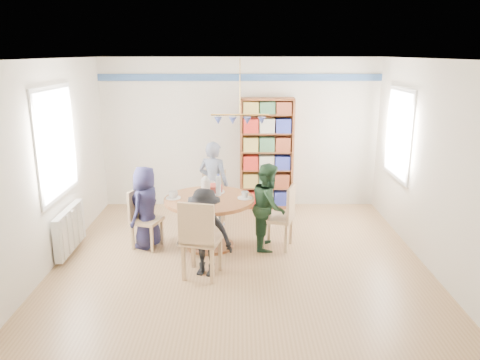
{
  "coord_description": "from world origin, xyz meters",
  "views": [
    {
      "loc": [
        -0.01,
        -5.91,
        2.78
      ],
      "look_at": [
        0.0,
        0.4,
        1.05
      ],
      "focal_mm": 35.0,
      "sensor_mm": 36.0,
      "label": 1
    }
  ],
  "objects_px": {
    "person_left": "(146,207)",
    "person_far": "(213,184)",
    "chair_right": "(283,214)",
    "bookshelf": "(267,155)",
    "person_right": "(269,206)",
    "chair_far": "(214,194)",
    "chair_near": "(200,236)",
    "radiator": "(70,229)",
    "chair_left": "(142,216)",
    "person_near": "(205,233)",
    "dining_table": "(209,211)"
  },
  "relations": [
    {
      "from": "chair_right",
      "to": "person_far",
      "type": "xyz_separation_m",
      "value": [
        -1.06,
        0.96,
        0.19
      ]
    },
    {
      "from": "person_near",
      "to": "chair_right",
      "type": "bearing_deg",
      "value": 57.11
    },
    {
      "from": "chair_far",
      "to": "person_left",
      "type": "distance_m",
      "value": 1.37
    },
    {
      "from": "radiator",
      "to": "bookshelf",
      "type": "bearing_deg",
      "value": 35.15
    },
    {
      "from": "person_left",
      "to": "radiator",
      "type": "bearing_deg",
      "value": -58.3
    },
    {
      "from": "dining_table",
      "to": "chair_far",
      "type": "height_order",
      "value": "chair_far"
    },
    {
      "from": "chair_left",
      "to": "chair_far",
      "type": "xyz_separation_m",
      "value": [
        0.99,
        1.02,
        0.01
      ]
    },
    {
      "from": "person_far",
      "to": "person_right",
      "type": "bearing_deg",
      "value": 153.74
    },
    {
      "from": "dining_table",
      "to": "person_right",
      "type": "bearing_deg",
      "value": -0.76
    },
    {
      "from": "person_far",
      "to": "bookshelf",
      "type": "distance_m",
      "value": 1.32
    },
    {
      "from": "radiator",
      "to": "person_left",
      "type": "xyz_separation_m",
      "value": [
        1.05,
        0.23,
        0.26
      ]
    },
    {
      "from": "person_left",
      "to": "person_far",
      "type": "distance_m",
      "value": 1.3
    },
    {
      "from": "dining_table",
      "to": "person_right",
      "type": "distance_m",
      "value": 0.86
    },
    {
      "from": "chair_far",
      "to": "bookshelf",
      "type": "xyz_separation_m",
      "value": [
        0.92,
        0.81,
        0.5
      ]
    },
    {
      "from": "chair_right",
      "to": "chair_far",
      "type": "bearing_deg",
      "value": 134.96
    },
    {
      "from": "chair_right",
      "to": "bookshelf",
      "type": "xyz_separation_m",
      "value": [
        -0.14,
        1.87,
        0.47
      ]
    },
    {
      "from": "person_right",
      "to": "person_near",
      "type": "xyz_separation_m",
      "value": [
        -0.86,
        -0.89,
        -0.05
      ]
    },
    {
      "from": "chair_right",
      "to": "person_near",
      "type": "height_order",
      "value": "person_near"
    },
    {
      "from": "person_left",
      "to": "chair_near",
      "type": "bearing_deg",
      "value": 59.7
    },
    {
      "from": "person_left",
      "to": "person_far",
      "type": "xyz_separation_m",
      "value": [
        0.93,
        0.9,
        0.1
      ]
    },
    {
      "from": "chair_left",
      "to": "person_near",
      "type": "xyz_separation_m",
      "value": [
        0.98,
        -0.9,
        0.1
      ]
    },
    {
      "from": "radiator",
      "to": "person_far",
      "type": "distance_m",
      "value": 2.31
    },
    {
      "from": "chair_far",
      "to": "chair_near",
      "type": "height_order",
      "value": "chair_near"
    },
    {
      "from": "radiator",
      "to": "person_left",
      "type": "bearing_deg",
      "value": 12.19
    },
    {
      "from": "radiator",
      "to": "chair_left",
      "type": "bearing_deg",
      "value": 12.05
    },
    {
      "from": "radiator",
      "to": "person_left",
      "type": "height_order",
      "value": "person_left"
    },
    {
      "from": "chair_left",
      "to": "person_left",
      "type": "xyz_separation_m",
      "value": [
        0.06,
        0.02,
        0.13
      ]
    },
    {
      "from": "chair_far",
      "to": "person_near",
      "type": "bearing_deg",
      "value": -90.25
    },
    {
      "from": "chair_far",
      "to": "person_far",
      "type": "height_order",
      "value": "person_far"
    },
    {
      "from": "chair_left",
      "to": "bookshelf",
      "type": "height_order",
      "value": "bookshelf"
    },
    {
      "from": "person_left",
      "to": "person_right",
      "type": "xyz_separation_m",
      "value": [
        1.78,
        -0.03,
        0.02
      ]
    },
    {
      "from": "person_right",
      "to": "chair_far",
      "type": "bearing_deg",
      "value": 43.32
    },
    {
      "from": "person_left",
      "to": "bookshelf",
      "type": "distance_m",
      "value": 2.62
    },
    {
      "from": "chair_near",
      "to": "bookshelf",
      "type": "xyz_separation_m",
      "value": [
        0.98,
        2.84,
        0.42
      ]
    },
    {
      "from": "chair_left",
      "to": "chair_far",
      "type": "bearing_deg",
      "value": 45.98
    },
    {
      "from": "radiator",
      "to": "chair_right",
      "type": "relative_size",
      "value": 1.06
    },
    {
      "from": "chair_right",
      "to": "chair_near",
      "type": "xyz_separation_m",
      "value": [
        -1.13,
        -0.97,
        0.05
      ]
    },
    {
      "from": "person_left",
      "to": "person_far",
      "type": "bearing_deg",
      "value": 153.56
    },
    {
      "from": "person_left",
      "to": "chair_right",
      "type": "bearing_deg",
      "value": 107.88
    },
    {
      "from": "dining_table",
      "to": "chair_far",
      "type": "xyz_separation_m",
      "value": [
        0.01,
        1.03,
        -0.07
      ]
    },
    {
      "from": "person_far",
      "to": "person_near",
      "type": "relative_size",
      "value": 1.22
    },
    {
      "from": "dining_table",
      "to": "chair_far",
      "type": "distance_m",
      "value": 1.03
    },
    {
      "from": "chair_near",
      "to": "chair_far",
      "type": "bearing_deg",
      "value": 88.18
    },
    {
      "from": "person_right",
      "to": "dining_table",
      "type": "bearing_deg",
      "value": 93.19
    },
    {
      "from": "dining_table",
      "to": "chair_right",
      "type": "bearing_deg",
      "value": -1.96
    },
    {
      "from": "chair_far",
      "to": "dining_table",
      "type": "bearing_deg",
      "value": -90.31
    },
    {
      "from": "chair_right",
      "to": "chair_left",
      "type": "bearing_deg",
      "value": 178.85
    },
    {
      "from": "dining_table",
      "to": "chair_near",
      "type": "relative_size",
      "value": 1.25
    },
    {
      "from": "chair_near",
      "to": "person_near",
      "type": "height_order",
      "value": "person_near"
    },
    {
      "from": "chair_left",
      "to": "chair_near",
      "type": "bearing_deg",
      "value": -47.45
    }
  ]
}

